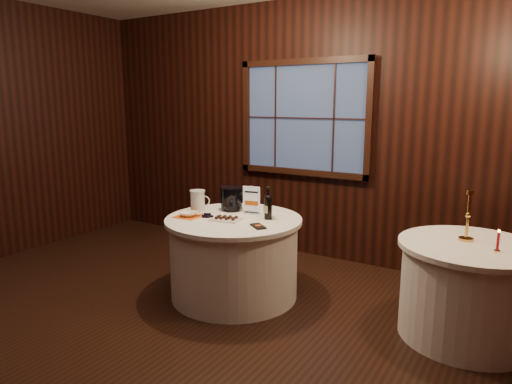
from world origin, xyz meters
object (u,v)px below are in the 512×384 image
Objects in this scene: red_candle at (498,243)px; port_bottle_left at (268,204)px; main_table at (234,257)px; side_table at (467,291)px; port_bottle_right at (268,205)px; glass_pitcher at (198,201)px; cracker_bowl at (189,214)px; sign_stand at (252,204)px; brass_candlestick at (467,223)px; ice_bucket at (232,198)px; grape_bunch at (206,216)px; chocolate_plate at (226,219)px; chocolate_box at (258,226)px.

port_bottle_left is at bearing 179.94° from red_candle.
main_table is 2.02m from side_table.
port_bottle_left is (0.26, 0.20, 0.51)m from main_table.
port_bottle_right reaches higher than red_candle.
port_bottle_right reaches higher than port_bottle_left.
glass_pitcher reaches higher than cracker_bowl.
sign_stand is at bearing -177.81° from side_table.
port_bottle_left is 0.96× the size of port_bottle_right.
brass_candlestick is (1.89, 0.15, 0.05)m from sign_stand.
port_bottle_right is at bearing -14.06° from glass_pitcher.
ice_bucket reaches higher than side_table.
port_bottle_right is at bearing -12.57° from ice_bucket.
main_table is 1.19× the size of side_table.
port_bottle_right reaches higher than grape_bunch.
port_bottle_left is at bearing -8.11° from glass_pitcher.
grape_bunch is 2.23m from brass_candlestick.
glass_pitcher is (-0.73, -0.12, -0.02)m from port_bottle_right.
port_bottle_left is 1.92m from red_candle.
side_table is 4.56× the size of ice_bucket.
main_table is at bearing -115.18° from sign_stand.
chocolate_plate is (-2.01, -0.41, 0.40)m from side_table.
grape_bunch is at bearing -148.85° from port_bottle_left.
chocolate_box is (0.07, -0.28, -0.12)m from port_bottle_right.
main_table is 0.59m from cracker_bowl.
port_bottle_right is 1.71× the size of chocolate_box.
chocolate_plate is 0.37m from chocolate_box.
main_table is 4.29× the size of chocolate_plate.
sign_stand is 1.30× the size of glass_pitcher.
port_bottle_right is 1.86× the size of cracker_bowl.
red_candle is (0.18, -0.10, 0.45)m from side_table.
side_table is 3.62× the size of chocolate_plate.
main_table is at bearing 32.19° from grape_bunch.
cracker_bowl is (-2.39, -0.48, 0.41)m from side_table.
chocolate_box is at bearing -34.97° from glass_pitcher.
grape_bunch is at bearing -145.47° from chocolate_box.
chocolate_box is 1.68m from brass_candlestick.
port_bottle_right reaches higher than chocolate_box.
cracker_bowl is (-0.75, -0.03, 0.02)m from chocolate_box.
cracker_bowl is at bearing -153.70° from port_bottle_left.
chocolate_box is at bearing -35.50° from ice_bucket.
brass_candlestick is (1.96, 0.49, 0.13)m from chocolate_plate.
main_table is at bearing 25.00° from cracker_bowl.
grape_bunch is at bearing -147.81° from main_table.
grape_bunch is 0.28m from glass_pitcher.
chocolate_box is at bearing -161.60° from brass_candlestick.
port_bottle_right is 0.74m from glass_pitcher.
port_bottle_left is at bearing -5.10° from ice_bucket.
brass_candlestick reaches higher than port_bottle_left.
ice_bucket is 0.69m from chocolate_box.
chocolate_plate is at bearing 6.43° from grape_bunch.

